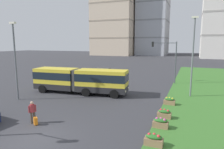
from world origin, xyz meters
name	(u,v)px	position (x,y,z in m)	size (l,w,h in m)	color
ground_plane	(36,140)	(0.00, 0.00, 0.00)	(260.00, 260.00, 0.00)	#38383D
grass_median	(220,113)	(11.57, 10.00, 0.04)	(10.00, 70.00, 0.08)	#3D752D
articulated_bus	(80,80)	(-3.63, 11.58, 1.65)	(12.02, 3.89, 3.00)	yellow
car_white_van	(103,73)	(-6.04, 23.78, 0.75)	(4.44, 2.11, 1.58)	silver
pedestrian_crossing	(32,111)	(-2.15, 2.04, 1.00)	(0.37, 0.50, 1.74)	#4C4238
rolling_suitcase	(36,121)	(-1.70, 1.84, 0.31)	(0.43, 0.40, 0.97)	orange
flower_planter_0	(154,140)	(7.17, 2.00, 0.43)	(1.10, 0.56, 0.74)	#937051
flower_planter_1	(161,123)	(7.17, 4.72, 0.43)	(1.10, 0.56, 0.74)	#937051
flower_planter_2	(164,114)	(7.17, 6.78, 0.43)	(1.10, 0.56, 0.74)	#937051
flower_planter_3	(169,101)	(7.17, 10.66, 0.43)	(1.10, 0.56, 0.74)	#937051
traffic_light_far_right	(168,55)	(5.55, 22.00, 4.37)	(3.90, 0.28, 6.39)	#474C51
streetlight_left	(15,58)	(-8.50, 6.53, 4.61)	(0.70, 0.28, 8.33)	slate
streetlight_median	(193,54)	(9.07, 14.83, 4.97)	(0.70, 0.28, 9.05)	slate
apartment_tower_west	(114,5)	(-30.00, 90.10, 25.69)	(21.38, 15.66, 51.33)	#C6B299
apartment_tower_westcentre	(154,14)	(-11.22, 99.87, 21.71)	(15.00, 20.04, 43.39)	#9EA3AD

